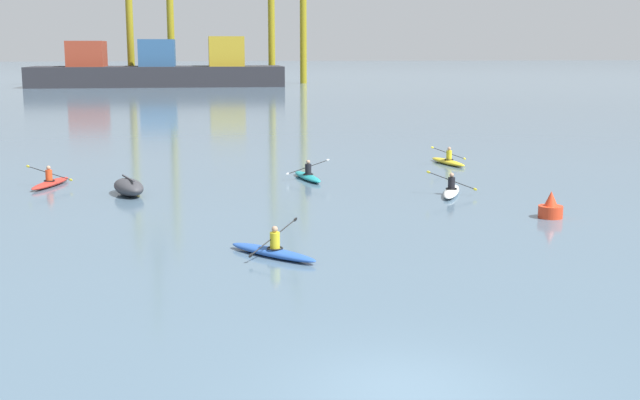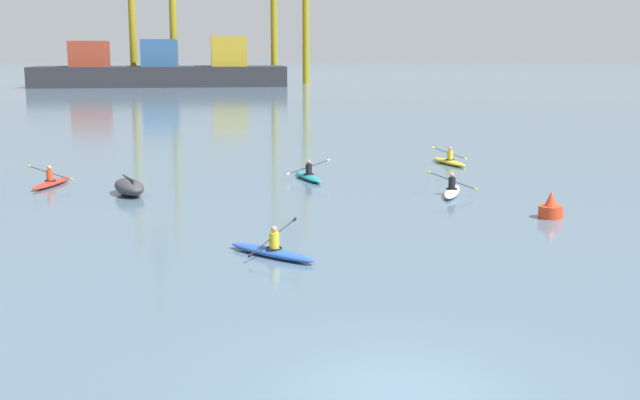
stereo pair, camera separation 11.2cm
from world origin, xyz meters
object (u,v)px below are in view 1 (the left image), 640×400
(kayak_teal, at_px, (308,176))
(kayak_white, at_px, (451,191))
(channel_buoy, at_px, (551,208))
(kayak_yellow, at_px, (448,161))
(container_barge, at_px, (159,70))
(kayak_blue, at_px, (273,251))
(capsized_dinghy, at_px, (129,187))
(kayak_red, at_px, (50,182))

(kayak_teal, bearing_deg, kayak_white, -41.55)
(channel_buoy, height_order, kayak_yellow, kayak_yellow)
(channel_buoy, relative_size, kayak_yellow, 0.29)
(kayak_yellow, bearing_deg, kayak_white, -106.04)
(container_barge, relative_size, kayak_teal, 11.87)
(container_barge, xyz_separation_m, kayak_white, (17.34, -105.74, -2.56))
(kayak_blue, relative_size, kayak_white, 0.87)
(kayak_yellow, bearing_deg, capsized_dinghy, -156.05)
(container_barge, bearing_deg, kayak_blue, -85.61)
(kayak_teal, bearing_deg, kayak_yellow, 26.69)
(kayak_yellow, relative_size, kayak_white, 1.02)
(capsized_dinghy, relative_size, kayak_blue, 0.96)
(capsized_dinghy, bearing_deg, kayak_blue, -65.49)
(kayak_teal, bearing_deg, container_barge, 96.65)
(channel_buoy, distance_m, kayak_red, 21.94)
(kayak_teal, bearing_deg, capsized_dinghy, -158.94)
(kayak_teal, bearing_deg, kayak_red, -178.75)
(channel_buoy, bearing_deg, container_barge, 99.96)
(capsized_dinghy, distance_m, kayak_yellow, 17.81)
(channel_buoy, xyz_separation_m, kayak_red, (-19.56, 9.94, -0.19))
(kayak_white, bearing_deg, kayak_teal, 138.45)
(container_barge, xyz_separation_m, kayak_yellow, (19.94, -96.69, -2.56))
(container_barge, distance_m, kayak_red, 101.09)
(kayak_red, height_order, kayak_yellow, kayak_yellow)
(channel_buoy, bearing_deg, kayak_blue, -158.11)
(container_barge, height_order, channel_buoy, container_barge)
(kayak_red, relative_size, kayak_blue, 1.17)
(capsized_dinghy, distance_m, kayak_teal, 8.68)
(kayak_blue, bearing_deg, kayak_red, 122.05)
(kayak_blue, distance_m, kayak_yellow, 21.65)
(container_barge, distance_m, kayak_blue, 115.65)
(capsized_dinghy, relative_size, kayak_white, 0.83)
(capsized_dinghy, height_order, kayak_teal, kayak_teal)
(kayak_yellow, bearing_deg, container_barge, 101.65)
(kayak_white, bearing_deg, kayak_red, 164.93)
(channel_buoy, bearing_deg, kayak_teal, 127.19)
(kayak_white, bearing_deg, capsized_dinghy, 172.40)
(channel_buoy, xyz_separation_m, kayak_yellow, (0.44, 14.31, -0.19))
(capsized_dinghy, height_order, channel_buoy, channel_buoy)
(container_barge, distance_m, kayak_yellow, 98.76)
(container_barge, bearing_deg, kayak_teal, -83.35)
(kayak_red, distance_m, kayak_white, 18.02)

